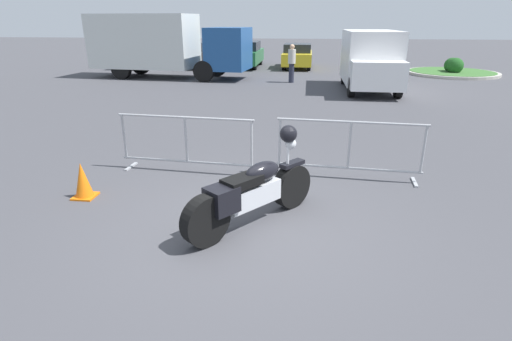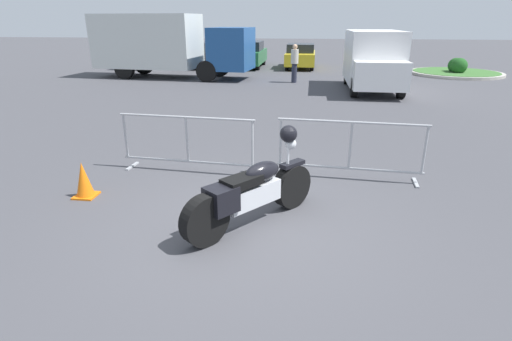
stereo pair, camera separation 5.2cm
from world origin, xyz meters
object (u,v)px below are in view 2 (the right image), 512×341
motorcycle (252,191)px  parked_car_white (146,53)px  parked_car_black (197,54)px  traffic_cone (84,180)px  crowd_barrier_far (350,149)px  box_truck (165,43)px  parked_car_green (248,54)px  crowd_barrier_near (187,143)px  delivery_van (373,59)px  parked_car_yellow (300,56)px  pedestrian (295,62)px

motorcycle → parked_car_white: size_ratio=0.42×
parked_car_black → traffic_cone: size_ratio=7.24×
crowd_barrier_far → box_truck: (-7.82, 12.75, 1.08)m
crowd_barrier_far → parked_car_green: (-4.46, 17.89, 0.21)m
crowd_barrier_near → delivery_van: (4.75, 10.21, 0.68)m
crowd_barrier_far → delivery_van: bearing=80.1°
parked_car_yellow → parked_car_black: bearing=91.8°
crowd_barrier_far → box_truck: 14.99m
motorcycle → parked_car_black: size_ratio=0.44×
crowd_barrier_near → parked_car_white: parked_car_white is taller
box_truck → parked_car_white: 5.65m
delivery_van → parked_car_yellow: delivery_van is taller
parked_car_green → parked_car_yellow: 3.16m
crowd_barrier_far → parked_car_white: bearing=121.6°
parked_car_white → pedestrian: pedestrian is taller
parked_car_black → parked_car_green: (3.16, 0.19, 0.03)m
crowd_barrier_near → parked_car_yellow: bearing=84.6°
box_truck → pedestrian: box_truck is taller
crowd_barrier_near → parked_car_black: (-4.64, 17.70, 0.17)m
parked_car_yellow → pedestrian: size_ratio=2.44×
box_truck → parked_car_black: box_truck is taller
crowd_barrier_far → parked_car_green: bearing=104.0°
crowd_barrier_far → box_truck: size_ratio=0.33×
parked_car_white → crowd_barrier_near: bearing=-155.6°
parked_car_yellow → crowd_barrier_near: bearing=175.0°
traffic_cone → parked_car_green: bearing=90.4°
delivery_van → parked_car_green: delivery_van is taller
delivery_van → motorcycle: bearing=-14.7°
crowd_barrier_far → delivery_van: (1.77, 10.21, 0.68)m
crowd_barrier_near → parked_car_white: size_ratio=0.57×
box_truck → parked_car_green: size_ratio=1.77×
parked_car_white → parked_car_yellow: 9.48m
delivery_van → parked_car_white: size_ratio=1.11×
crowd_barrier_far → traffic_cone: bearing=-162.7°
box_truck → parked_car_white: size_ratio=1.75×
crowd_barrier_far → parked_car_white: size_ratio=0.57×
crowd_barrier_far → motorcycle: bearing=-127.9°
parked_car_black → crowd_barrier_far: bearing=-156.3°
box_truck → traffic_cone: (3.51, -14.09, -1.35)m
delivery_van → crowd_barrier_far: bearing=-9.5°
crowd_barrier_far → parked_car_yellow: bearing=94.2°
parked_car_white → pedestrian: (9.34, -5.67, 0.15)m
motorcycle → delivery_van: 12.57m
crowd_barrier_far → box_truck: bearing=121.5°
box_truck → parked_car_yellow: bearing=44.1°
delivery_van → parked_car_yellow: 8.26m
parked_car_black → parked_car_green: parked_car_green is taller
crowd_barrier_far → parked_car_black: (-7.61, 17.70, 0.17)m
crowd_barrier_near → parked_car_yellow: parked_car_yellow is taller
pedestrian → parked_car_green: bearing=80.6°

